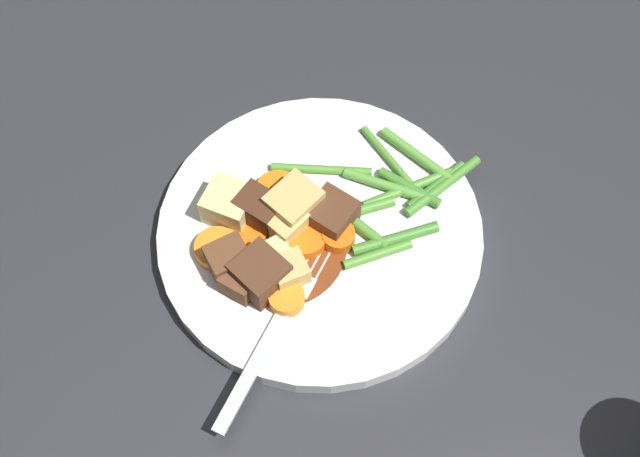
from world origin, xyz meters
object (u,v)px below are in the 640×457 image
potato_chunk_1 (294,206)px  meat_chunk_0 (260,274)px  dinner_plate (320,233)px  potato_chunk_0 (229,204)px  carrot_slice_1 (287,298)px  potato_chunk_2 (289,271)px  carrot_slice_4 (305,238)px  carrot_slice_2 (278,191)px  carrot_slice_5 (217,249)px  potato_chunk_4 (273,261)px  carrot_slice_3 (315,209)px  carrot_slice_6 (249,231)px  meat_chunk_4 (332,217)px  meat_chunk_2 (260,210)px  potato_chunk_3 (286,225)px  carrot_slice_0 (338,237)px  meat_chunk_3 (228,260)px  fork (280,318)px  meat_chunk_1 (240,281)px

potato_chunk_1 → meat_chunk_0: size_ratio=1.05×
potato_chunk_1 → dinner_plate: bearing=125.9°
potato_chunk_0 → carrot_slice_1: bearing=95.1°
carrot_slice_1 → potato_chunk_1: size_ratio=0.73×
potato_chunk_2 → meat_chunk_0: 0.02m
meat_chunk_0 → carrot_slice_4: bearing=-159.5°
carrot_slice_1 → meat_chunk_0: meat_chunk_0 is taller
carrot_slice_1 → carrot_slice_2: size_ratio=0.79×
potato_chunk_0 → potato_chunk_1: size_ratio=0.95×
carrot_slice_5 → potato_chunk_4: size_ratio=1.17×
carrot_slice_3 → carrot_slice_6: size_ratio=0.97×
meat_chunk_4 → potato_chunk_0: bearing=-33.5°
carrot_slice_1 → carrot_slice_4: 0.05m
carrot_slice_1 → carrot_slice_2: 0.09m
carrot_slice_6 → meat_chunk_2: (-0.01, -0.01, 0.01)m
meat_chunk_0 → potato_chunk_4: bearing=-151.2°
carrot_slice_1 → meat_chunk_4: meat_chunk_4 is taller
carrot_slice_2 → potato_chunk_3: potato_chunk_3 is taller
potato_chunk_0 → potato_chunk_1: bearing=150.5°
meat_chunk_4 → potato_chunk_3: bearing=-13.7°
potato_chunk_2 → meat_chunk_0: meat_chunk_0 is taller
potato_chunk_2 → carrot_slice_0: bearing=-166.3°
potato_chunk_0 → carrot_slice_4: bearing=130.6°
meat_chunk_3 → fork: bearing=106.7°
meat_chunk_1 → fork: bearing=112.9°
potato_chunk_4 → carrot_slice_5: bearing=-42.8°
meat_chunk_4 → fork: meat_chunk_4 is taller
potato_chunk_1 → meat_chunk_1: potato_chunk_1 is taller
carrot_slice_3 → meat_chunk_4: 0.02m
carrot_slice_5 → meat_chunk_3: (-0.00, 0.02, 0.01)m
potato_chunk_2 → potato_chunk_3: bearing=-111.8°
carrot_slice_5 → meat_chunk_0: size_ratio=0.96×
potato_chunk_1 → potato_chunk_4: potato_chunk_1 is taller
carrot_slice_6 → potato_chunk_1: size_ratio=0.81×
carrot_slice_1 → potato_chunk_3: bearing=-115.1°
meat_chunk_1 → potato_chunk_3: bearing=-152.1°
dinner_plate → carrot_slice_1: (0.05, 0.04, 0.01)m
carrot_slice_0 → carrot_slice_6: (0.06, -0.04, -0.00)m
carrot_slice_1 → meat_chunk_4: (-0.06, -0.04, 0.01)m
carrot_slice_0 → meat_chunk_1: (0.08, 0.00, 0.00)m
potato_chunk_1 → meat_chunk_4: (-0.02, 0.02, -0.00)m
carrot_slice_6 → fork: bearing=83.9°
fork → carrot_slice_3: bearing=-131.5°
potato_chunk_0 → meat_chunk_3: size_ratio=1.19×
carrot_slice_3 → potato_chunk_4: 0.06m
carrot_slice_3 → meat_chunk_3: size_ratio=0.98×
carrot_slice_4 → meat_chunk_0: 0.05m
carrot_slice_1 → carrot_slice_2: same height
potato_chunk_2 → meat_chunk_2: meat_chunk_2 is taller
dinner_plate → carrot_slice_6: bearing=-20.8°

